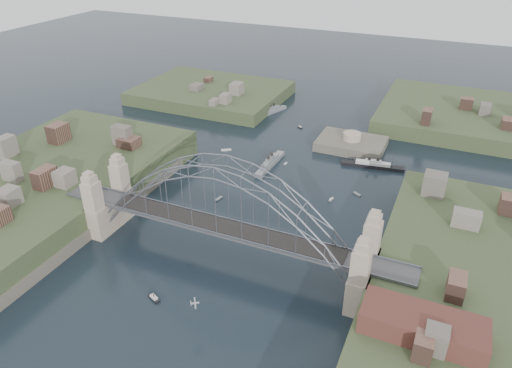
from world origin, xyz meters
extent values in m
plane|color=black|center=(0.00, 0.00, 0.00)|extent=(500.00, 500.00, 0.00)
cube|color=#474749|center=(0.00, 0.00, 8.00)|extent=(84.00, 6.00, 0.70)
cube|color=slate|center=(0.00, -3.00, 8.55)|extent=(84.00, 0.25, 0.50)
cube|color=slate|center=(0.00, 3.00, 8.55)|extent=(84.00, 0.25, 0.50)
cube|color=black|center=(0.00, 0.00, 8.55)|extent=(55.20, 5.20, 0.35)
cube|color=tan|center=(-31.50, -5.00, 8.85)|extent=(3.40, 3.40, 17.70)
cube|color=tan|center=(-31.50, 5.00, 8.85)|extent=(3.40, 3.40, 17.70)
cube|color=tan|center=(31.50, -5.00, 8.85)|extent=(3.40, 3.40, 17.70)
cube|color=tan|center=(31.50, 5.00, 8.85)|extent=(3.40, 3.40, 17.70)
cube|color=tan|center=(-31.50, 0.00, 4.00)|extent=(4.08, 13.80, 8.00)
cube|color=tan|center=(31.50, 0.00, 4.00)|extent=(4.08, 13.80, 8.00)
cube|color=#394928|center=(-58.00, 0.00, 2.00)|extent=(50.00, 90.00, 12.00)
cube|color=#5B5447|center=(-35.50, 0.00, 1.00)|extent=(6.00, 70.00, 4.00)
cube|color=#394928|center=(58.00, 0.00, 2.00)|extent=(50.00, 90.00, 12.00)
cube|color=#5B5447|center=(35.50, 0.00, 1.00)|extent=(6.00, 70.00, 4.00)
cube|color=#394928|center=(-55.00, 95.00, 0.50)|extent=(60.00, 45.00, 9.00)
cube|color=#394928|center=(50.00, 110.00, 0.75)|extent=(70.00, 55.00, 9.50)
cube|color=#5B5447|center=(12.00, 70.00, -0.50)|extent=(22.00, 16.00, 7.00)
cylinder|color=tan|center=(12.00, 70.00, 4.20)|extent=(6.00, 6.00, 2.40)
cube|color=#592D26|center=(44.00, -14.00, 10.00)|extent=(20.00, 8.00, 4.00)
cube|color=gray|center=(-7.93, 46.75, 0.40)|extent=(2.88, 18.27, 1.62)
cube|color=gray|center=(-7.93, 46.75, 1.62)|extent=(2.07, 10.06, 1.21)
cube|color=gray|center=(-7.93, 46.75, 2.53)|extent=(1.45, 4.59, 0.81)
cylinder|color=black|center=(-7.96, 45.47, 3.24)|extent=(0.87, 0.87, 1.62)
cylinder|color=black|center=(-7.90, 48.02, 3.24)|extent=(0.87, 0.87, 1.62)
cylinder|color=slate|center=(-8.07, 41.28, 3.04)|extent=(0.16, 0.16, 4.05)
cylinder|color=slate|center=(-7.79, 52.21, 3.04)|extent=(0.16, 0.16, 4.05)
cube|color=gray|center=(-24.66, 89.62, 0.38)|extent=(7.22, 14.84, 1.51)
cube|color=gray|center=(-24.66, 89.62, 1.51)|extent=(4.36, 8.31, 1.13)
cube|color=gray|center=(-24.66, 89.62, 2.35)|extent=(2.39, 3.93, 0.75)
cylinder|color=black|center=(-25.03, 88.64, 3.01)|extent=(0.75, 0.75, 1.51)
cylinder|color=black|center=(-24.29, 90.61, 3.01)|extent=(0.75, 0.75, 1.51)
cylinder|color=slate|center=(-26.25, 85.39, 2.83)|extent=(0.15, 0.15, 3.77)
cylinder|color=slate|center=(-23.08, 93.86, 2.83)|extent=(0.15, 0.15, 3.77)
cube|color=black|center=(21.73, 58.63, 0.35)|extent=(19.32, 5.27, 1.39)
cube|color=silver|center=(21.73, 58.63, 1.39)|extent=(10.70, 3.42, 1.04)
cube|color=silver|center=(21.73, 58.63, 2.18)|extent=(4.94, 2.09, 0.70)
cylinder|color=black|center=(20.41, 58.44, 2.79)|extent=(0.94, 0.94, 1.39)
cylinder|color=black|center=(23.06, 58.81, 2.79)|extent=(0.94, 0.94, 1.39)
cylinder|color=slate|center=(16.05, 57.82, 2.61)|extent=(0.14, 0.14, 3.48)
cylinder|color=slate|center=(27.42, 59.43, 2.61)|extent=(0.14, 0.14, 3.48)
cube|color=#B3B4BB|center=(5.09, -21.22, 6.17)|extent=(1.42, 1.08, 0.27)
cube|color=#B3B4BB|center=(5.09, -21.22, 6.22)|extent=(1.92, 2.67, 0.06)
cube|color=#B3B4BB|center=(4.46, -21.66, 6.32)|extent=(0.66, 0.87, 0.33)
cube|color=silver|center=(-13.11, 22.22, 0.15)|extent=(1.32, 2.69, 0.45)
cube|color=silver|center=(15.49, 34.29, 0.15)|extent=(1.10, 2.15, 0.45)
cube|color=silver|center=(15.49, 34.29, 0.55)|extent=(0.83, 1.33, 0.40)
cylinder|color=black|center=(15.49, 34.29, 1.00)|extent=(0.16, 0.16, 0.70)
cube|color=silver|center=(-6.83, -18.09, 0.15)|extent=(3.29, 2.22, 0.45)
cube|color=silver|center=(-6.83, -18.09, 0.55)|extent=(2.08, 1.57, 0.40)
cylinder|color=black|center=(-6.83, -18.09, 1.00)|extent=(0.16, 0.16, 0.70)
cube|color=silver|center=(21.28, 40.15, 0.15)|extent=(2.54, 2.00, 0.45)
cube|color=silver|center=(-25.54, 51.07, 0.15)|extent=(3.39, 2.69, 0.45)
cube|color=silver|center=(-3.88, 49.77, 0.15)|extent=(0.69, 1.57, 0.45)
cube|color=silver|center=(-9.39, 79.38, 0.15)|extent=(2.10, 1.51, 0.45)
cube|color=silver|center=(-9.39, 79.38, 0.55)|extent=(1.33, 1.05, 0.40)
cylinder|color=black|center=(-9.39, 79.38, 1.00)|extent=(0.16, 0.16, 0.70)
camera|label=1|loc=(41.91, -76.61, 68.32)|focal=33.45mm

